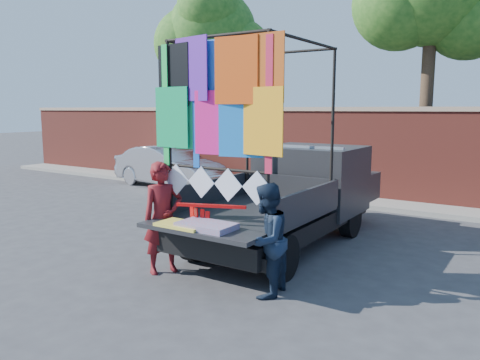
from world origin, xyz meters
The scene contains 9 objects.
ground centered at (0.00, 0.00, 0.00)m, with size 90.00×90.00×0.00m, color #38383A.
brick_wall centered at (0.00, 7.00, 1.33)m, with size 30.00×0.45×2.61m.
curb centered at (0.00, 6.30, 0.06)m, with size 30.00×1.20×0.12m, color gray.
tree_left centered at (-6.48, 8.12, 5.12)m, with size 4.20×3.30×7.05m.
pickup_truck centered at (-0.07, 2.36, 0.91)m, with size 2.27×5.69×3.58m.
sedan centered at (-6.44, 5.67, 0.67)m, with size 1.42×4.08×1.35m, color #B4B5BC.
woman centered at (-0.96, -0.59, 0.88)m, with size 0.64×0.42×1.75m, color maroon.
man centered at (0.85, -0.51, 0.78)m, with size 0.76×0.59×1.57m, color #152236.
streamer_bundle centered at (-0.17, -0.56, 0.96)m, with size 0.99×0.42×0.71m.
Camera 1 is at (3.93, -5.87, 2.55)m, focal length 35.00 mm.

